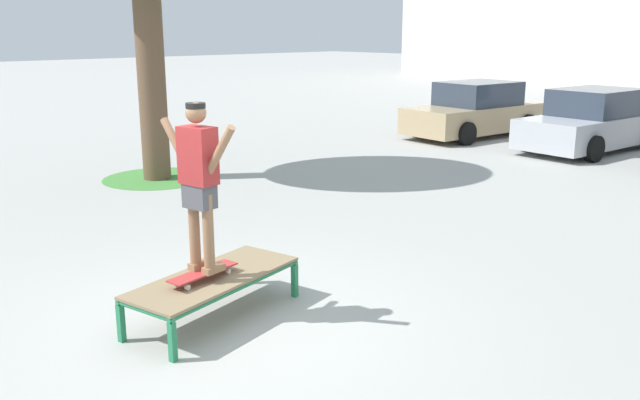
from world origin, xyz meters
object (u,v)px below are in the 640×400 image
(car_tan, at_px, (475,111))
(car_silver, at_px, (592,122))
(skater, at_px, (199,176))
(skateboard, at_px, (203,273))
(skate_box, at_px, (214,280))

(car_tan, height_order, car_silver, same)
(skater, distance_m, car_silver, 12.77)
(skater, relative_size, car_tan, 0.39)
(skateboard, relative_size, car_tan, 0.19)
(skate_box, bearing_deg, car_tan, 112.89)
(skater, xyz_separation_m, car_silver, (-1.95, 12.60, -0.84))
(skateboard, bearing_deg, skater, 99.74)
(skate_box, relative_size, car_tan, 0.47)
(skate_box, height_order, car_tan, car_tan)
(skater, bearing_deg, skate_box, 102.29)
(skate_box, distance_m, car_silver, 12.60)
(skate_box, xyz_separation_m, skateboard, (0.03, -0.14, 0.12))
(skateboard, relative_size, skater, 0.49)
(car_tan, bearing_deg, skater, -67.22)
(skater, bearing_deg, car_silver, 98.78)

